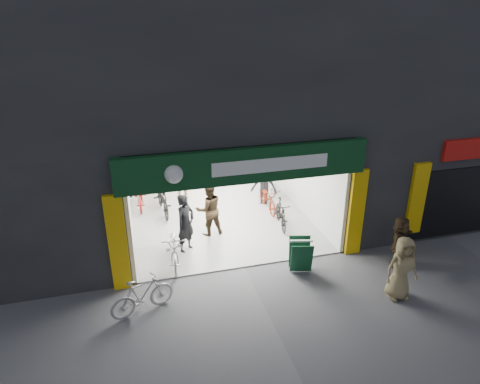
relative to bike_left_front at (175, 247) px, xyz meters
name	(u,v)px	position (x,y,z in m)	size (l,w,h in m)	color
ground	(244,268)	(1.80, -0.77, -0.50)	(60.00, 60.00, 0.00)	#56565B
building	(231,80)	(2.71, 4.22, 3.81)	(17.00, 10.27, 8.00)	#232326
bike_left_front	(175,247)	(0.00, 0.00, 0.00)	(0.67, 1.92, 1.01)	#B9BABF
bike_left_midfront	(162,197)	(0.00, 3.29, 0.10)	(0.57, 2.01, 1.21)	black
bike_left_midback	(141,194)	(-0.70, 4.04, -0.03)	(0.63, 1.80, 0.95)	maroon
bike_left_back	(157,178)	(0.00, 5.31, 0.03)	(0.50, 1.77, 1.06)	silver
bike_right_front	(281,214)	(3.60, 1.25, -0.04)	(0.44, 1.55, 0.93)	black
bike_right_mid	(268,198)	(3.60, 2.57, -0.06)	(0.58, 1.67, 0.88)	maroon
bike_right_back	(266,177)	(4.06, 4.15, 0.09)	(0.55, 1.96, 1.18)	#AEAFB3
parked_bike	(142,295)	(-1.00, -1.92, -0.04)	(0.44, 1.55, 0.93)	#ADAEB2
customer_a	(186,224)	(0.41, 0.56, 0.39)	(0.65, 0.43, 1.79)	black
customer_b	(209,209)	(1.25, 1.35, 0.38)	(0.86, 0.67, 1.77)	#392A1A
customer_c	(264,186)	(3.60, 3.03, 0.24)	(0.96, 0.55, 1.49)	black
customer_d	(182,179)	(0.84, 4.32, 0.31)	(0.96, 0.40, 1.64)	#937955
pedestrian_near	(402,268)	(5.11, -3.00, 0.33)	(0.81, 0.53, 1.66)	olive
pedestrian_far	(399,241)	(5.94, -1.70, 0.23)	(1.36, 0.43, 1.46)	#382819
sandwich_board	(301,254)	(3.23, -1.27, -0.01)	(0.71, 0.72, 0.90)	#0F3D22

